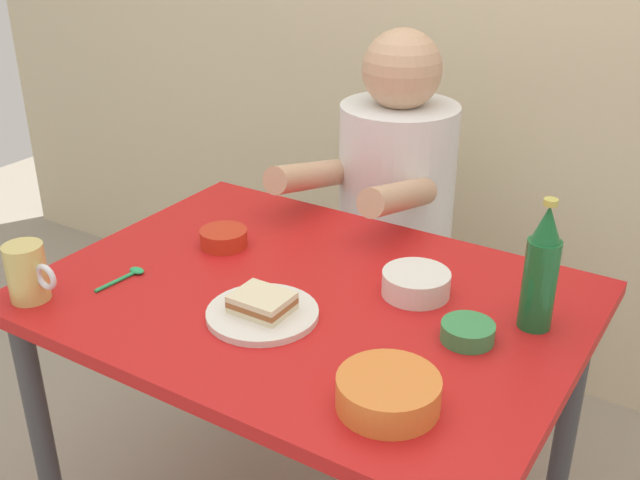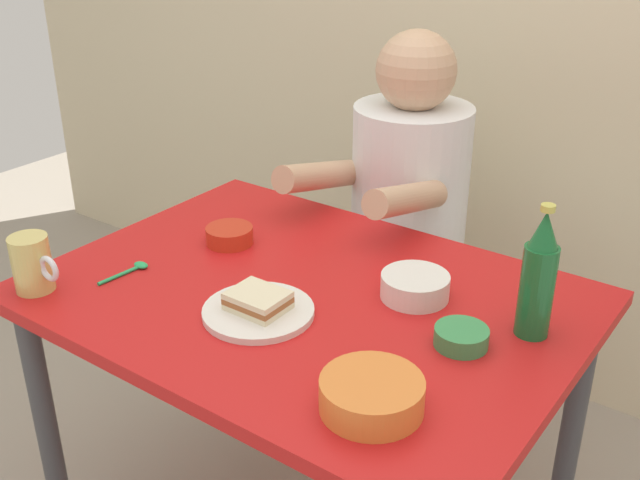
{
  "view_description": "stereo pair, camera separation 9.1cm",
  "coord_description": "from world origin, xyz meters",
  "views": [
    {
      "loc": [
        0.75,
        -1.14,
        1.52
      ],
      "look_at": [
        0.0,
        0.05,
        0.84
      ],
      "focal_mm": 42.66,
      "sensor_mm": 36.0,
      "label": 1
    },
    {
      "loc": [
        0.82,
        -1.09,
        1.52
      ],
      "look_at": [
        0.0,
        0.05,
        0.84
      ],
      "focal_mm": 42.66,
      "sensor_mm": 36.0,
      "label": 2
    }
  ],
  "objects": [
    {
      "name": "dining_table",
      "position": [
        0.0,
        0.0,
        0.65
      ],
      "size": [
        1.1,
        0.8,
        0.74
      ],
      "color": "red",
      "rests_on": "ground"
    },
    {
      "name": "stool",
      "position": [
        -0.11,
        0.63,
        0.35
      ],
      "size": [
        0.34,
        0.34,
        0.45
      ],
      "color": "#4C4C51",
      "rests_on": "ground"
    },
    {
      "name": "person_seated",
      "position": [
        -0.11,
        0.62,
        0.77
      ],
      "size": [
        0.33,
        0.56,
        0.72
      ],
      "color": "white",
      "rests_on": "stool"
    },
    {
      "name": "plate_orange",
      "position": [
        -0.02,
        -0.13,
        0.75
      ],
      "size": [
        0.22,
        0.22,
        0.01
      ],
      "primitive_type": "cylinder",
      "color": "silver",
      "rests_on": "dining_table"
    },
    {
      "name": "sandwich",
      "position": [
        -0.02,
        -0.13,
        0.77
      ],
      "size": [
        0.11,
        0.09,
        0.04
      ],
      "color": "beige",
      "rests_on": "plate_orange"
    },
    {
      "name": "beer_mug",
      "position": [
        -0.46,
        -0.32,
        0.8
      ],
      "size": [
        0.13,
        0.08,
        0.12
      ],
      "color": "#D1BC66",
      "rests_on": "dining_table"
    },
    {
      "name": "beer_bottle",
      "position": [
        0.44,
        0.12,
        0.86
      ],
      "size": [
        0.06,
        0.06,
        0.26
      ],
      "color": "#19602D",
      "rests_on": "dining_table"
    },
    {
      "name": "dip_bowl_green",
      "position": [
        0.35,
        0.01,
        0.76
      ],
      "size": [
        0.1,
        0.1,
        0.03
      ],
      "color": "#388C4C",
      "rests_on": "dining_table"
    },
    {
      "name": "soup_bowl_orange",
      "position": [
        0.31,
        -0.24,
        0.77
      ],
      "size": [
        0.17,
        0.17,
        0.05
      ],
      "color": "orange",
      "rests_on": "dining_table"
    },
    {
      "name": "rice_bowl_white",
      "position": [
        0.19,
        0.11,
        0.77
      ],
      "size": [
        0.14,
        0.14,
        0.05
      ],
      "color": "silver",
      "rests_on": "dining_table"
    },
    {
      "name": "sauce_bowl_chili",
      "position": [
        -0.28,
        0.08,
        0.76
      ],
      "size": [
        0.11,
        0.11,
        0.04
      ],
      "color": "red",
      "rests_on": "dining_table"
    },
    {
      "name": "spoon",
      "position": [
        -0.36,
        -0.15,
        0.75
      ],
      "size": [
        0.04,
        0.12,
        0.01
      ],
      "color": "#26A559",
      "rests_on": "dining_table"
    }
  ]
}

